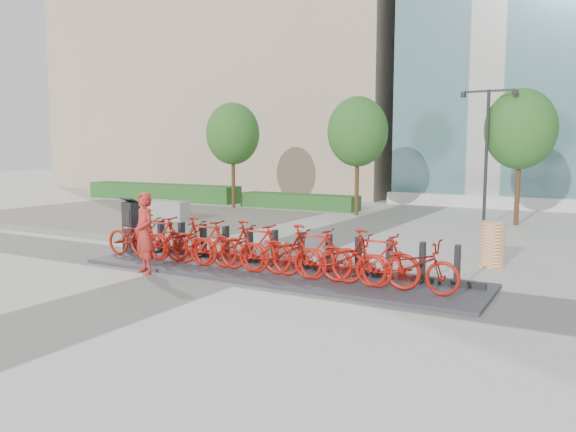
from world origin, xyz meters
The scene contains 26 objects.
ground centered at (0.00, 0.00, 0.00)m, with size 120.00×120.00×0.00m, color beige.
gravel_patch centered at (-10.00, 7.00, 0.01)m, with size 14.00×14.00×0.00m, color #5E5B54.
curb centered at (-10.00, 1.90, 0.07)m, with size 14.00×0.25×0.15m, color gray.
hedge_a centered at (-14.00, 13.50, 0.45)m, with size 10.00×1.40×0.90m, color #1B441B.
hedge_b centered at (-5.00, 13.20, 0.35)m, with size 6.00×1.20×0.70m, color #1B441B.
tree_0 centered at (-8.00, 12.00, 3.59)m, with size 2.60×2.60×5.10m.
tree_1 centered at (-1.50, 12.00, 3.59)m, with size 2.60×2.60×5.10m.
tree_2 centered at (5.00, 12.00, 3.59)m, with size 2.60×2.60×5.10m.
streetlamp centered at (4.00, 11.00, 3.13)m, with size 2.00×0.20×5.00m.
dock_pad centered at (1.30, 0.30, 0.04)m, with size 9.60×2.40×0.08m, color #3B3A43.
dock_rail_posts centered at (1.36, 0.77, 0.51)m, with size 8.02×0.50×0.85m, color black, non-canonical shape.
bike_0 centered at (-2.60, -0.05, 0.60)m, with size 0.69×1.99×1.05m, color #A4140B.
bike_1 centered at (-1.88, -0.05, 0.66)m, with size 0.55×1.93×1.16m, color #A4140B.
bike_2 centered at (-1.16, -0.05, 0.60)m, with size 0.69×1.99×1.05m, color #A4140B.
bike_3 centered at (-0.44, -0.05, 0.66)m, with size 0.55×1.93×1.16m, color #A4140B.
bike_4 centered at (0.28, -0.05, 0.60)m, with size 0.69×1.99×1.05m, color #A4140B.
bike_5 centered at (1.00, -0.05, 0.66)m, with size 0.55×1.93×1.16m, color #A4140B.
bike_6 centered at (1.72, -0.05, 0.60)m, with size 0.69×1.99×1.05m, color #A4140B.
bike_7 centered at (2.44, -0.05, 0.66)m, with size 0.55×1.93×1.16m, color #A4140B.
bike_8 centered at (3.16, -0.05, 0.60)m, with size 0.69×1.99×1.05m, color #A4140B.
bike_9 centered at (3.88, -0.05, 0.66)m, with size 0.55×1.93×1.16m, color #A4140B.
bike_10 centered at (4.60, -0.05, 0.60)m, with size 0.69×1.99×1.05m, color #A4140B.
kiosk centered at (-3.35, 0.50, 0.79)m, with size 0.48×0.42×1.48m.
worker_red centered at (-1.32, -1.12, 0.94)m, with size 0.69×0.45×1.88m, color red.
construction_barrel centered at (5.53, 3.65, 0.55)m, with size 0.57×0.57×1.11m, color #E86800.
jersey_barrier centered at (-7.50, 6.69, 0.39)m, with size 2.04×0.56×0.79m, color #AFAFAF.
Camera 1 is at (7.82, -10.59, 2.86)m, focal length 35.00 mm.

